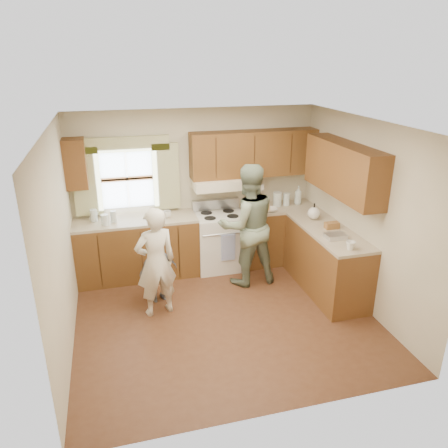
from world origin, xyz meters
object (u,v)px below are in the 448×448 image
object	(u,v)px
woman_left	(156,262)
child	(158,271)
woman_right	(247,225)
stove	(219,240)

from	to	relation	value
woman_left	child	bearing A→B (deg)	-113.36
child	woman_right	bearing A→B (deg)	175.51
woman_left	child	world-z (taller)	woman_left
woman_right	woman_left	bearing A→B (deg)	16.73
child	stove	bearing A→B (deg)	-156.73
stove	woman_right	xyz separation A→B (m)	(0.27, -0.59, 0.45)
woman_left	child	distance (m)	0.43
stove	child	size ratio (longest dim) A/B	1.17
woman_left	woman_right	size ratio (longest dim) A/B	0.81
woman_left	woman_right	distance (m)	1.50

